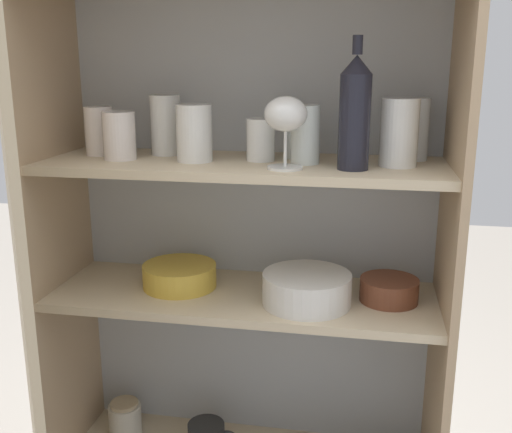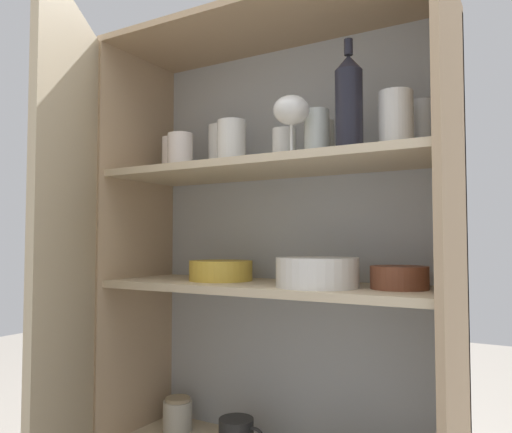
# 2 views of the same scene
# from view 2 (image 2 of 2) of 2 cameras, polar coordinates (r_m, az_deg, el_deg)

# --- Properties ---
(cupboard_back_panel) EXTENTS (0.94, 0.02, 1.51)m
(cupboard_back_panel) POSITION_cam_2_polar(r_m,az_deg,el_deg) (1.48, 4.47, -9.81)
(cupboard_back_panel) COLOR #B2B7BC
(cupboard_back_panel) RESTS_ON ground_plane
(cupboard_side_left) EXTENTS (0.02, 0.34, 1.51)m
(cupboard_side_left) POSITION_cam_2_polar(r_m,az_deg,el_deg) (1.61, -13.35, -9.18)
(cupboard_side_left) COLOR tan
(cupboard_side_left) RESTS_ON ground_plane
(cupboard_side_right) EXTENTS (0.02, 0.34, 1.51)m
(cupboard_side_right) POSITION_cam_2_polar(r_m,az_deg,el_deg) (1.19, 21.73, -11.36)
(cupboard_side_right) COLOR tan
(cupboard_side_right) RESTS_ON ground_plane
(cupboard_top_panel) EXTENTS (0.94, 0.34, 0.02)m
(cupboard_top_panel) POSITION_cam_2_polar(r_m,az_deg,el_deg) (1.45, 1.36, 20.98)
(cupboard_top_panel) COLOR tan
(cupboard_top_panel) RESTS_ON cupboard_side_left
(shelf_board_middle) EXTENTS (0.91, 0.31, 0.02)m
(shelf_board_middle) POSITION_cam_2_polar(r_m,az_deg,el_deg) (1.33, 1.39, -8.08)
(shelf_board_middle) COLOR beige
(shelf_board_upper) EXTENTS (0.91, 0.31, 0.02)m
(shelf_board_upper) POSITION_cam_2_polar(r_m,az_deg,el_deg) (1.34, 1.38, 5.56)
(shelf_board_upper) COLOR beige
(cupboard_door) EXTENTS (0.28, 0.40, 1.51)m
(cupboard_door) POSITION_cam_2_polar(r_m,az_deg,el_deg) (1.27, -20.85, -10.78)
(cupboard_door) COLOR tan
(cupboard_door) RESTS_ON ground_plane
(tumbler_glass_0) EXTENTS (0.06, 0.06, 0.09)m
(tumbler_glass_0) POSITION_cam_2_polar(r_m,az_deg,el_deg) (1.35, 3.25, 7.98)
(tumbler_glass_0) COLOR white
(tumbler_glass_0) RESTS_ON shelf_board_upper
(tumbler_glass_1) EXTENTS (0.07, 0.07, 0.12)m
(tumbler_glass_1) POSITION_cam_2_polar(r_m,az_deg,el_deg) (1.36, 7.48, 8.35)
(tumbler_glass_1) COLOR white
(tumbler_glass_1) RESTS_ON shelf_board_upper
(tumbler_glass_2) EXTENTS (0.07, 0.07, 0.11)m
(tumbler_glass_2) POSITION_cam_2_polar(r_m,az_deg,el_deg) (1.49, -8.65, 7.28)
(tumbler_glass_2) COLOR silver
(tumbler_glass_2) RESTS_ON shelf_board_upper
(tumbler_glass_3) EXTENTS (0.06, 0.06, 0.13)m
(tumbler_glass_3) POSITION_cam_2_polar(r_m,az_deg,el_deg) (1.29, 6.96, 9.23)
(tumbler_glass_3) COLOR white
(tumbler_glass_3) RESTS_ON shelf_board_upper
(tumbler_glass_4) EXTENTS (0.07, 0.07, 0.11)m
(tumbler_glass_4) POSITION_cam_2_polar(r_m,az_deg,el_deg) (1.57, -9.49, 6.82)
(tumbler_glass_4) COLOR silver
(tumbler_glass_4) RESTS_ON shelf_board_upper
(tumbler_glass_5) EXTENTS (0.08, 0.08, 0.13)m
(tumbler_glass_5) POSITION_cam_2_polar(r_m,az_deg,el_deg) (1.39, -2.80, 8.32)
(tumbler_glass_5) COLOR white
(tumbler_glass_5) RESTS_ON shelf_board_upper
(tumbler_glass_6) EXTENTS (0.08, 0.08, 0.14)m
(tumbler_glass_6) POSITION_cam_2_polar(r_m,az_deg,el_deg) (1.23, 15.68, 10.31)
(tumbler_glass_6) COLOR white
(tumbler_glass_6) RESTS_ON shelf_board_upper
(tumbler_glass_7) EXTENTS (0.07, 0.07, 0.14)m
(tumbler_glass_7) POSITION_cam_2_polar(r_m,az_deg,el_deg) (1.51, -4.12, 7.70)
(tumbler_glass_7) COLOR white
(tumbler_glass_7) RESTS_ON shelf_board_upper
(tumbler_glass_8) EXTENTS (0.06, 0.06, 0.14)m
(tumbler_glass_8) POSITION_cam_2_polar(r_m,az_deg,el_deg) (1.31, 18.38, 9.45)
(tumbler_glass_8) COLOR white
(tumbler_glass_8) RESTS_ON shelf_board_upper
(wine_glass_0) EXTENTS (0.09, 0.09, 0.15)m
(wine_glass_0) POSITION_cam_2_polar(r_m,az_deg,el_deg) (1.24, 4.06, 11.76)
(wine_glass_0) COLOR white
(wine_glass_0) RESTS_ON shelf_board_upper
(wine_bottle) EXTENTS (0.06, 0.06, 0.27)m
(wine_bottle) POSITION_cam_2_polar(r_m,az_deg,el_deg) (1.21, 10.58, 12.66)
(wine_bottle) COLOR black
(wine_bottle) RESTS_ON shelf_board_upper
(plate_stack_white) EXTENTS (0.20, 0.20, 0.07)m
(plate_stack_white) POSITION_cam_2_polar(r_m,az_deg,el_deg) (1.23, 7.01, -6.35)
(plate_stack_white) COLOR silver
(plate_stack_white) RESTS_ON shelf_board_middle
(mixing_bowl_large) EXTENTS (0.18, 0.18, 0.06)m
(mixing_bowl_large) POSITION_cam_2_polar(r_m,az_deg,el_deg) (1.42, -4.04, -6.06)
(mixing_bowl_large) COLOR gold
(mixing_bowl_large) RESTS_ON shelf_board_middle
(serving_bowl_small) EXTENTS (0.13, 0.13, 0.05)m
(serving_bowl_small) POSITION_cam_2_polar(r_m,az_deg,el_deg) (1.22, 16.05, -6.59)
(serving_bowl_small) COLOR brown
(serving_bowl_small) RESTS_ON shelf_board_middle
(storage_jar) EXTENTS (0.09, 0.09, 0.10)m
(storage_jar) POSITION_cam_2_polar(r_m,az_deg,el_deg) (1.65, -8.95, -21.43)
(storage_jar) COLOR beige
(storage_jar) RESTS_ON shelf_board_lower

